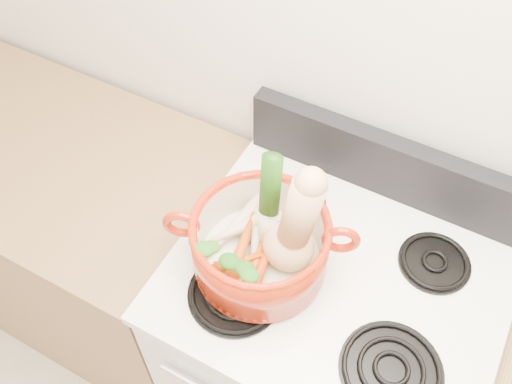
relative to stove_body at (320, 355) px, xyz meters
The scene contains 24 objects.
wall_back 0.91m from the stove_body, 90.00° to the left, with size 3.50×0.02×2.60m, color silver.
stove_body is the anchor object (origin of this frame).
cooktop 0.47m from the stove_body, ahead, with size 0.78×0.67×0.03m, color white.
control_backsplash 0.65m from the stove_body, 90.00° to the left, with size 0.76×0.05×0.18m, color black.
counter_left 1.07m from the stove_body, behind, with size 1.36×0.65×0.90m, color olive.
burner_front_left 0.56m from the stove_body, 139.90° to the right, with size 0.22×0.22×0.02m, color black.
burner_front_right 0.56m from the stove_body, 40.10° to the right, with size 0.22×0.22×0.02m, color black.
burner_back_left 0.55m from the stove_body, 143.62° to the left, with size 0.17×0.17×0.02m, color black.
burner_back_right 0.55m from the stove_body, 36.38° to the left, with size 0.17×0.17×0.02m, color black.
dutch_oven 0.61m from the stove_body, 159.24° to the right, with size 0.31×0.31×0.15m, color #A02109.
pot_handle_left 0.73m from the stove_body, 158.74° to the right, with size 0.09×0.09×0.02m, color #A02109.
pot_handle_right 0.64m from the stove_body, behind, with size 0.09×0.09×0.02m, color #A02109.
squash 0.70m from the stove_body, 158.84° to the right, with size 0.13×0.13×0.31m, color #E3A574, non-canonical shape.
leek 0.71m from the stove_body, behind, with size 0.05×0.05×0.30m, color silver.
ginger 0.59m from the stove_body, behind, with size 0.08×0.06×0.04m, color tan.
parsnip_0 0.61m from the stove_body, behind, with size 0.04×0.04×0.22m, color #EDE7C1.
parsnip_1 0.63m from the stove_body, 169.55° to the right, with size 0.04×0.04×0.21m, color beige.
parsnip_2 0.61m from the stove_body, 168.07° to the right, with size 0.04×0.04×0.17m, color beige.
parsnip_3 0.64m from the stove_body, 165.62° to the right, with size 0.04×0.04×0.16m, color beige.
carrot_0 0.59m from the stove_body, 151.80° to the right, with size 0.03×0.03×0.17m, color #C45D09.
carrot_1 0.61m from the stove_body, 148.86° to the right, with size 0.03×0.03×0.16m, color #CC4B0A.
carrot_2 0.60m from the stove_body, 147.07° to the right, with size 0.03×0.03×0.18m, color #D53D0A.
carrot_3 0.62m from the stove_body, 148.63° to the right, with size 0.03×0.03×0.12m, color #DB640A.
carrot_4 0.63m from the stove_body, 157.31° to the right, with size 0.04×0.04×0.18m, color #BF3209.
Camera 1 is at (0.15, 0.71, 2.14)m, focal length 40.00 mm.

